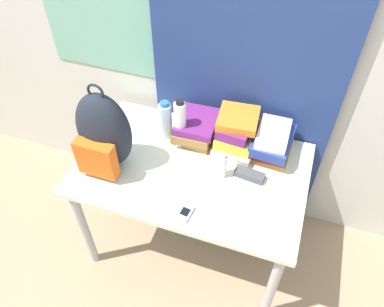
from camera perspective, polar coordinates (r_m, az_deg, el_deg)
ground_plane at (r=2.35m, az=-3.21°, el=-20.49°), size 12.00×12.00×0.00m
wall_back at (r=1.96m, az=4.53°, el=18.40°), size 6.00×0.06×2.50m
curtain_blue at (r=1.89m, az=8.67°, el=16.83°), size 1.00×0.04×2.50m
desk at (r=2.00m, az=0.00°, el=-3.75°), size 1.18×0.76×0.71m
backpack at (r=1.85m, az=-13.34°, el=2.97°), size 0.28×0.23×0.49m
book_stack_left at (r=2.05m, az=0.71°, el=3.97°), size 0.23×0.28×0.14m
book_stack_center at (r=1.99m, az=6.97°, el=3.19°), size 0.24×0.30×0.21m
book_stack_right at (r=1.99m, az=12.05°, el=1.70°), size 0.21×0.29×0.17m
water_bottle at (r=2.03m, az=-4.05°, el=5.07°), size 0.07×0.07×0.23m
sports_bottle at (r=1.96m, az=-1.80°, el=4.54°), size 0.06×0.06×0.30m
sunscreen_bottle at (r=1.85m, az=4.52°, el=-1.86°), size 0.05×0.05×0.15m
cell_phone at (r=1.75m, az=-1.04°, el=-9.02°), size 0.07×0.10×0.02m
sunglasses_case at (r=1.90m, az=8.74°, el=-3.22°), size 0.16×0.07×0.04m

